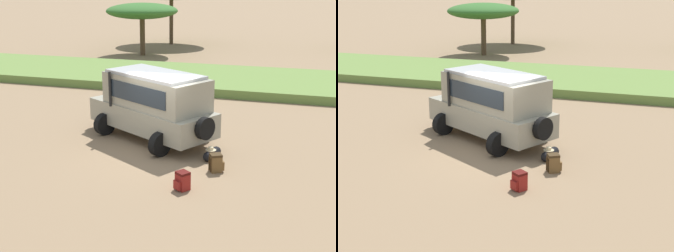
{
  "view_description": "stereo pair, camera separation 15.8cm",
  "coord_description": "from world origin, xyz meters",
  "views": [
    {
      "loc": [
        4.83,
        -13.74,
        5.44
      ],
      "look_at": [
        0.53,
        -0.08,
        1.0
      ],
      "focal_mm": 50.0,
      "sensor_mm": 36.0,
      "label": 1
    },
    {
      "loc": [
        4.98,
        -13.69,
        5.44
      ],
      "look_at": [
        0.53,
        -0.08,
        1.0
      ],
      "focal_mm": 50.0,
      "sensor_mm": 36.0,
      "label": 2
    }
  ],
  "objects": [
    {
      "name": "safari_vehicle",
      "position": [
        -0.46,
        1.32,
        1.29
      ],
      "size": [
        5.31,
        4.06,
        2.44
      ],
      "color": "gray",
      "rests_on": "ground_plane"
    },
    {
      "name": "duffel_bag_low_black_case",
      "position": [
        1.96,
        0.07,
        0.16
      ],
      "size": [
        0.45,
        0.91,
        0.41
      ],
      "color": "black",
      "rests_on": "ground_plane"
    },
    {
      "name": "grass_bank",
      "position": [
        0.0,
        11.57,
        0.22
      ],
      "size": [
        120.0,
        7.0,
        0.44
      ],
      "color": "olive",
      "rests_on": "ground_plane"
    },
    {
      "name": "backpack_beside_front_wheel",
      "position": [
        1.69,
        -2.48,
        0.25
      ],
      "size": [
        0.46,
        0.48,
        0.52
      ],
      "color": "maroon",
      "rests_on": "ground_plane"
    },
    {
      "name": "ground_plane",
      "position": [
        0.0,
        0.0,
        0.0
      ],
      "size": [
        320.0,
        320.0,
        0.0
      ],
      "primitive_type": "plane",
      "color": "#8C7051"
    },
    {
      "name": "acacia_tree_far_left",
      "position": [
        -7.82,
        19.96,
        3.3
      ],
      "size": [
        5.34,
        5.72,
        3.91
      ],
      "color": "brown",
      "rests_on": "ground_plane"
    },
    {
      "name": "backpack_cluster_center",
      "position": [
        2.3,
        -0.96,
        0.27
      ],
      "size": [
        0.49,
        0.44,
        0.56
      ],
      "color": "brown",
      "rests_on": "ground_plane"
    }
  ]
}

